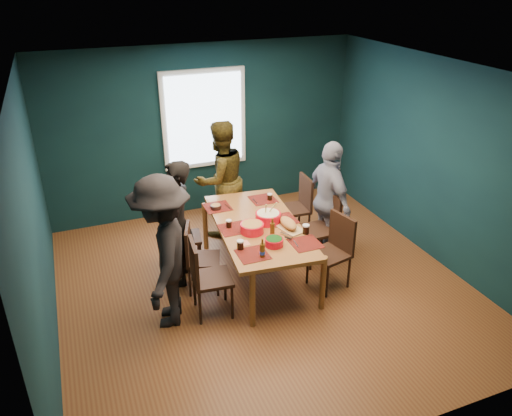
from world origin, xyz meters
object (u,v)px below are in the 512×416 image
Objects in this scene: bowl_salad at (252,228)px; bowl_herbs at (274,242)px; chair_right_far at (299,203)px; dining_table at (258,229)px; chair_left_near at (204,273)px; bowl_dumpling at (268,217)px; chair_left_mid at (196,253)px; person_near_left at (163,253)px; person_far_left at (178,224)px; person_right at (329,200)px; person_back at (221,179)px; chair_right_near at (335,246)px; chair_right_mid at (324,223)px; chair_left_far at (179,233)px; cutting_board at (288,224)px.

bowl_salad is 0.41m from bowl_herbs.
bowl_salad is (-1.12, -0.95, 0.28)m from chair_right_far.
dining_table is 2.22× the size of chair_right_far.
chair_left_near is at bearing 176.93° from bowl_herbs.
chair_left_near is 2.98× the size of bowl_dumpling.
chair_left_mid is 0.91× the size of chair_left_near.
person_near_left is at bearing -165.79° from bowl_salad.
person_far_left reaches higher than bowl_herbs.
person_back is at bearing 44.91° from person_right.
person_far_left is 0.99× the size of person_right.
person_near_left is at bearing 178.76° from chair_left_near.
person_right reaches higher than chair_right_near.
dining_table is 1.13m from person_right.
chair_right_near is at bearing 82.49° from person_far_left.
dining_table is at bearing 48.01° from bowl_salad.
chair_left_mid is 0.92× the size of chair_right_near.
dining_table is 1.28× the size of person_far_left.
chair_right_near is 2.17m from person_near_left.
person_near_left is at bearing -168.24° from chair_right_mid.
chair_right_far is 0.57× the size of person_right.
bowl_dumpling reaches higher than dining_table.
bowl_salad is at bearing 147.18° from chair_right_near.
person_far_left is at bearing 169.96° from dining_table.
chair_left_far is at bearing 24.54° from person_back.
person_far_left is at bearing 138.52° from chair_left_mid.
bowl_dumpling is 0.58× the size of cutting_board.
chair_left_mid is at bearing 89.76° from chair_left_near.
chair_right_far is 0.53× the size of person_near_left.
chair_right_far is 0.58× the size of person_far_left.
chair_left_mid is 1.58× the size of cutting_board.
chair_right_near is 1.70× the size of cutting_board.
chair_left_mid is 4.03× the size of bowl_herbs.
chair_left_mid is 0.49× the size of person_near_left.
chair_right_far is at bearing 40.77° from chair_left_near.
chair_right_mid is 0.60m from chair_right_near.
person_right reaches higher than bowl_herbs.
chair_left_mid is 1.97m from person_right.
person_right is at bearing 32.70° from bowl_herbs.
bowl_herbs is (0.12, -0.39, -0.01)m from bowl_salad.
chair_left_far is 1.24m from bowl_dumpling.
bowl_salad is (-0.08, -1.48, -0.05)m from person_back.
chair_left_far is at bearing 96.31° from chair_left_near.
person_right is at bearing -2.81° from chair_left_far.
chair_right_mid is 0.90m from bowl_dumpling.
chair_right_near is (-0.16, -0.58, -0.02)m from chair_right_mid.
chair_left_far is at bearing -172.11° from chair_right_far.
person_right is at bearing 14.46° from dining_table.
chair_left_near is 1.17m from bowl_dumpling.
person_far_left is at bearing 166.49° from bowl_dumpling.
person_near_left reaches higher than bowl_dumpling.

